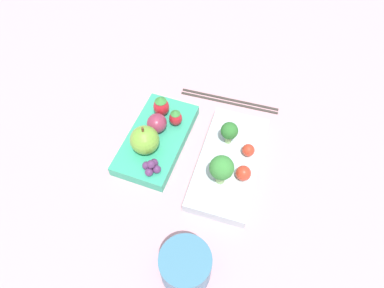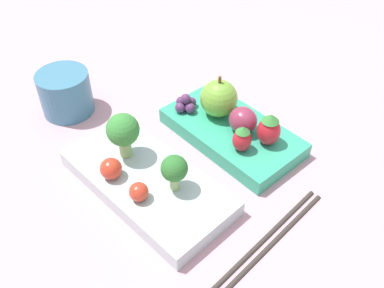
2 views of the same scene
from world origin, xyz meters
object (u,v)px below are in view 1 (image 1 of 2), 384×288
object	(u,v)px
bento_box_savoury	(229,162)
bento_box_fruit	(157,139)
cherry_tomato_1	(243,173)
apple	(145,140)
chopsticks_pair	(229,100)
strawberry_1	(176,117)
strawberry_0	(161,106)
drinking_cup	(186,266)
broccoli_floret_0	(229,131)
grape_cluster	(151,167)
broccoli_floret_1	(222,168)
plum	(157,123)
cherry_tomato_0	(248,150)

from	to	relation	value
bento_box_savoury	bento_box_fruit	size ratio (longest dim) A/B	1.17
cherry_tomato_1	apple	bearing A→B (deg)	-87.64
cherry_tomato_1	chopsticks_pair	world-z (taller)	cherry_tomato_1
bento_box_fruit	strawberry_1	bearing A→B (deg)	150.28
strawberry_0	strawberry_1	world-z (taller)	strawberry_0
bento_box_fruit	drinking_cup	distance (m)	0.25
bento_box_fruit	strawberry_0	world-z (taller)	strawberry_0
broccoli_floret_0	apple	xyz separation A→B (m)	(0.07, -0.14, -0.00)
bento_box_fruit	grape_cluster	size ratio (longest dim) A/B	5.57
bento_box_fruit	cherry_tomato_1	xyz separation A→B (m)	(0.03, 0.18, 0.02)
broccoli_floret_1	drinking_cup	bearing A→B (deg)	0.33
apple	strawberry_1	world-z (taller)	apple
plum	drinking_cup	distance (m)	0.27
broccoli_floret_1	chopsticks_pair	bearing A→B (deg)	-166.85
bento_box_fruit	grape_cluster	world-z (taller)	grape_cluster
bento_box_savoury	bento_box_fruit	distance (m)	0.15
broccoli_floret_1	strawberry_0	world-z (taller)	broccoli_floret_1
grape_cluster	drinking_cup	distance (m)	0.18
broccoli_floret_1	strawberry_1	size ratio (longest dim) A/B	1.66
bento_box_savoury	plum	size ratio (longest dim) A/B	5.77
bento_box_fruit	chopsticks_pair	size ratio (longest dim) A/B	0.95
strawberry_0	chopsticks_pair	world-z (taller)	strawberry_0
strawberry_0	grape_cluster	size ratio (longest dim) A/B	1.34
strawberry_0	plum	xyz separation A→B (m)	(0.04, 0.01, -0.00)
bento_box_savoury	strawberry_1	distance (m)	0.13
bento_box_savoury	chopsticks_pair	bearing A→B (deg)	-162.34
broccoli_floret_1	apple	distance (m)	0.15
grape_cluster	cherry_tomato_1	bearing A→B (deg)	106.31
bento_box_savoury	broccoli_floret_0	bearing A→B (deg)	-157.68
apple	broccoli_floret_0	bearing A→B (deg)	117.81
plum	grape_cluster	bearing A→B (deg)	18.73
bento_box_fruit	broccoli_floret_0	distance (m)	0.14
cherry_tomato_1	plum	world-z (taller)	plum
plum	chopsticks_pair	bearing A→B (deg)	143.85
broccoli_floret_0	strawberry_0	size ratio (longest dim) A/B	1.03
bento_box_savoury	drinking_cup	distance (m)	0.21
cherry_tomato_0	strawberry_0	distance (m)	0.19
bento_box_fruit	strawberry_0	xyz separation A→B (m)	(-0.05, -0.01, 0.03)
broccoli_floret_0	drinking_cup	bearing A→B (deg)	3.34
grape_cluster	chopsticks_pair	bearing A→B (deg)	162.18
cherry_tomato_0	drinking_cup	world-z (taller)	drinking_cup
drinking_cup	bento_box_fruit	bearing A→B (deg)	-144.90
strawberry_1	cherry_tomato_0	bearing A→B (deg)	83.71
strawberry_1	chopsticks_pair	world-z (taller)	strawberry_1
cherry_tomato_1	apple	xyz separation A→B (m)	(0.01, -0.18, 0.01)
cherry_tomato_0	strawberry_0	world-z (taller)	strawberry_0
strawberry_0	grape_cluster	distance (m)	0.13
cherry_tomato_1	drinking_cup	xyz separation A→B (m)	(0.18, -0.03, -0.00)
broccoli_floret_1	chopsticks_pair	xyz separation A→B (m)	(-0.20, -0.05, -0.06)
broccoli_floret_0	chopsticks_pair	size ratio (longest dim) A/B	0.23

